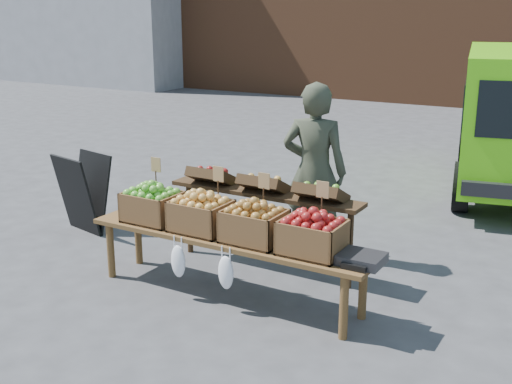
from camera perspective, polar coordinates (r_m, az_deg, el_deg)
The scene contains 10 objects.
ground at distance 5.71m, azimuth -4.00°, elevation -9.88°, with size 80.00×80.00×0.00m, color #404043.
vendor at distance 6.50m, azimuth 5.20°, elevation 1.80°, with size 0.66×0.43×1.81m, color #333829.
chalkboard_sign at distance 7.62m, azimuth -15.08°, elevation -0.07°, with size 0.60×0.33×0.92m, color black, non-canonical shape.
back_table at distance 6.25m, azimuth 0.72°, elevation -2.39°, with size 2.10×0.44×1.04m, color #342212, non-canonical shape.
display_bench at distance 5.74m, azimuth -2.55°, elevation -6.62°, with size 2.70×0.56×0.57m, color brown, non-canonical shape.
crate_golden_apples at distance 6.06m, azimuth -9.16°, elevation -1.30°, with size 0.50×0.40×0.28m, color #478926, non-canonical shape.
crate_russet_pears at distance 5.74m, azimuth -4.91°, elevation -2.14°, with size 0.50×0.40×0.28m, color #AF8E25, non-canonical shape.
crate_red_apples at distance 5.45m, azimuth -0.18°, elevation -3.05°, with size 0.50×0.40×0.28m, color #A97B2E, non-canonical shape.
crate_green_apples at distance 5.21m, azimuth 5.05°, elevation -4.04°, with size 0.50×0.40×0.28m, color maroon, non-canonical shape.
weighing_scale at distance 5.09m, azimuth 9.36°, elevation -5.88°, with size 0.34×0.30×0.08m, color black.
Camera 1 is at (2.94, -4.22, 2.47)m, focal length 45.00 mm.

